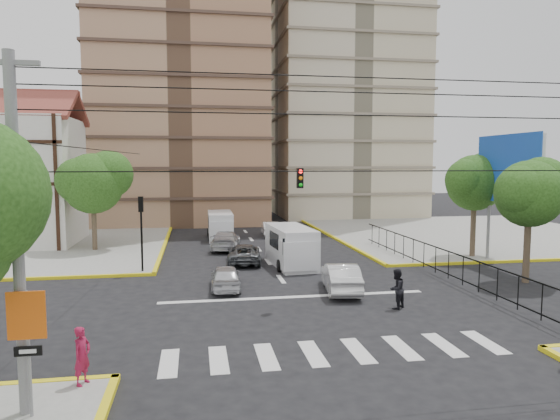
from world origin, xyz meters
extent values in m
plane|color=black|center=(0.00, 0.00, 0.00)|extent=(160.00, 160.00, 0.00)
cube|color=gray|center=(20.00, 20.00, 0.07)|extent=(26.00, 26.00, 0.15)
cube|color=silver|center=(0.00, -6.00, 0.01)|extent=(12.00, 2.40, 0.01)
cube|color=silver|center=(0.00, 1.20, 0.01)|extent=(13.00, 0.40, 0.01)
cube|color=#9F6F4F|center=(-6.00, 36.00, 24.00)|extent=(18.00, 16.00, 48.00)
cube|color=beige|center=(14.00, 40.00, 24.00)|extent=(17.00, 16.00, 48.00)
cube|color=silver|center=(-19.00, 20.00, 5.00)|extent=(10.00, 8.00, 10.00)
cube|color=maroon|center=(-19.00, 21.90, 10.90)|extent=(10.80, 4.25, 2.65)
cylinder|color=slate|center=(14.50, 4.00, 2.15)|extent=(0.20, 0.20, 4.00)
cylinder|color=slate|center=(14.50, 8.00, 2.15)|extent=(0.20, 0.20, 4.00)
cube|color=silver|center=(14.50, 6.00, 6.15)|extent=(0.25, 6.00, 4.00)
cube|color=blue|center=(14.30, 6.00, 6.15)|extent=(0.08, 6.20, 4.20)
cylinder|color=#473828|center=(13.00, 2.00, 2.10)|extent=(0.36, 0.36, 4.20)
sphere|color=#1E4212|center=(13.00, 2.00, 4.84)|extent=(3.60, 3.60, 3.60)
sphere|color=#1E4212|center=(13.90, 2.30, 5.38)|extent=(2.88, 2.88, 2.88)
sphere|color=#1E4212|center=(12.28, 1.70, 5.03)|extent=(2.70, 2.70, 2.70)
cylinder|color=#473828|center=(14.00, 9.00, 2.24)|extent=(0.36, 0.36, 4.48)
sphere|color=#1E4212|center=(14.00, 9.00, 5.16)|extent=(3.80, 3.80, 3.80)
sphere|color=#1E4212|center=(14.95, 9.30, 5.73)|extent=(3.04, 3.04, 3.04)
sphere|color=#1E4212|center=(13.24, 8.70, 5.35)|extent=(2.85, 2.85, 2.85)
cylinder|color=#473828|center=(-12.00, 16.00, 2.10)|extent=(0.36, 0.36, 4.20)
sphere|color=#1E4212|center=(-12.00, 16.00, 5.00)|extent=(4.40, 4.40, 4.40)
sphere|color=#1E4212|center=(-10.90, 16.30, 5.67)|extent=(3.52, 3.52, 3.52)
sphere|color=#1E4212|center=(-12.88, 15.70, 5.22)|extent=(3.30, 3.30, 3.30)
cylinder|color=black|center=(-7.80, 7.80, 1.90)|extent=(0.12, 0.12, 3.50)
cube|color=black|center=(-7.80, 7.80, 4.10)|extent=(0.28, 0.22, 0.90)
sphere|color=#FF0C0C|center=(-7.80, 7.80, 4.40)|extent=(0.17, 0.17, 0.17)
cube|color=black|center=(0.00, 0.00, 5.80)|extent=(0.28, 0.22, 0.90)
cylinder|color=black|center=(0.00, -9.00, 6.25)|extent=(18.00, 0.03, 0.03)
cylinder|color=slate|center=(-9.00, -9.00, 4.65)|extent=(0.28, 0.28, 9.00)
cube|color=slate|center=(-9.00, -9.00, 8.85)|extent=(1.40, 0.12, 0.12)
cylinder|color=slate|center=(-8.80, -9.20, 1.75)|extent=(0.08, 0.08, 3.20)
cube|color=#E5590C|center=(-8.80, -9.25, 2.75)|extent=(0.90, 0.06, 1.20)
cube|color=black|center=(-8.80, -9.25, 1.85)|extent=(0.65, 0.05, 0.25)
cube|color=silver|center=(1.26, 8.60, 1.23)|extent=(2.56, 5.52, 2.47)
cube|color=silver|center=(1.26, 6.45, 1.07)|extent=(2.13, 1.44, 1.72)
cube|color=black|center=(1.26, 6.08, 1.66)|extent=(1.99, 0.26, 0.97)
cylinder|color=black|center=(0.24, 6.88, 0.38)|extent=(0.25, 0.75, 0.75)
cylinder|color=black|center=(2.28, 6.88, 0.38)|extent=(0.25, 0.75, 0.75)
cylinder|color=black|center=(0.24, 10.32, 0.38)|extent=(0.25, 0.75, 0.75)
cylinder|color=black|center=(2.28, 10.32, 0.38)|extent=(0.25, 0.75, 0.75)
cube|color=silver|center=(-2.59, 20.69, 1.15)|extent=(2.05, 5.01, 2.30)
cube|color=silver|center=(-2.59, 18.69, 1.00)|extent=(1.91, 1.22, 1.60)
cube|color=black|center=(-2.59, 18.34, 1.55)|extent=(1.85, 0.12, 0.90)
cylinder|color=black|center=(-3.54, 19.09, 0.35)|extent=(0.25, 0.70, 0.70)
cylinder|color=black|center=(-1.64, 19.09, 0.35)|extent=(0.25, 0.70, 0.70)
cylinder|color=black|center=(-3.54, 22.29, 0.35)|extent=(0.25, 0.70, 0.70)
cylinder|color=black|center=(-1.64, 22.29, 0.35)|extent=(0.25, 0.70, 0.70)
imported|color=silver|center=(-3.19, 3.31, 0.64)|extent=(1.62, 3.78, 1.27)
imported|color=silver|center=(2.50, 1.79, 0.73)|extent=(2.16, 4.63, 1.47)
imported|color=#53565A|center=(-1.59, 9.90, 0.62)|extent=(2.48, 4.65, 1.24)
imported|color=#B6B6BB|center=(-2.46, 15.26, 0.71)|extent=(2.70, 5.12, 1.41)
imported|color=#29292B|center=(2.10, 15.35, 0.73)|extent=(2.21, 4.44, 1.45)
imported|color=white|center=(1.90, 21.67, 0.65)|extent=(1.59, 4.02, 1.30)
imported|color=maroon|center=(-7.93, -7.50, 0.99)|extent=(0.64, 0.73, 1.68)
imported|color=black|center=(4.10, -1.44, 0.89)|extent=(1.10, 1.06, 1.79)
camera|label=1|loc=(-4.68, -22.03, 6.45)|focal=32.00mm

